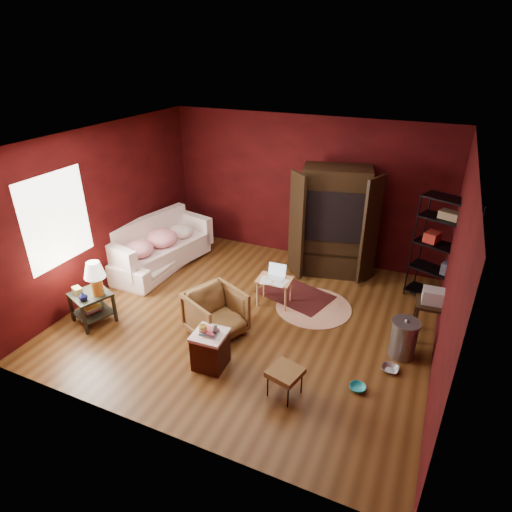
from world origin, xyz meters
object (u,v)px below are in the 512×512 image
Objects in this scene: sofa at (160,248)px; side_table at (93,287)px; hamper at (210,349)px; laptop_desk at (275,281)px; armchair at (216,311)px; tv_armoire at (334,221)px; wire_shelving at (444,247)px.

sofa is 2.00× the size of side_table.
laptop_desk is at bearing 83.25° from hamper.
laptop_desk is (2.51, -0.31, 0.02)m from sofa.
tv_armoire is (1.05, 2.58, 0.68)m from armchair.
hamper is at bearing -116.01° from tv_armoire.
wire_shelving reaches higher than hamper.
hamper is at bearing -99.85° from laptop_desk.
side_table reaches higher than armchair.
laptop_desk is at bearing -123.55° from tv_armoire.
laptop_desk is (0.50, 1.12, 0.04)m from armchair.
tv_armoire is (2.90, 3.07, 0.43)m from side_table.
sofa is at bearing -148.08° from wire_shelving.
hamper is 0.34× the size of wire_shelving.
hamper is at bearing -4.83° from side_table.
side_table is at bearing -146.05° from tv_armoire.
tv_armoire reaches higher than sofa.
laptop_desk is 1.69m from tv_armoire.
armchair is at bearing 15.00° from side_table.
tv_armoire is at bearing 2.37° from armchair.
side_table is 1.73× the size of hamper.
side_table is at bearing 129.59° from armchair.
side_table is 4.25m from tv_armoire.
sofa is 3.12m from hamper.
hamper is (0.29, -0.67, -0.11)m from armchair.
sofa is 1.94m from side_table.
armchair is 1.12× the size of laptop_desk.
side_table is 2.85m from laptop_desk.
wire_shelving is (4.96, 0.90, 0.59)m from sofa.
wire_shelving is at bearing 48.52° from hamper.
tv_armoire is at bearing -165.85° from wire_shelving.
sofa is 5.08m from wire_shelving.
laptop_desk reaches higher than hamper.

